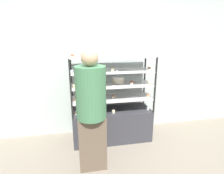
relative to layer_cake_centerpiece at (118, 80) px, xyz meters
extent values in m
plane|color=gray|center=(-0.13, -0.08, -1.14)|extent=(20.00, 20.00, 0.00)
cube|color=#A8B2AD|center=(-0.13, 0.32, 0.16)|extent=(8.00, 0.05, 2.60)
cube|color=#333338|center=(-0.13, -0.08, -0.84)|extent=(1.43, 0.52, 0.59)
cube|color=black|center=(-0.83, 0.17, -0.43)|extent=(0.02, 0.02, 0.24)
cube|color=black|center=(0.57, 0.17, -0.43)|extent=(0.02, 0.02, 0.24)
cube|color=black|center=(-0.83, -0.33, -0.43)|extent=(0.02, 0.02, 0.24)
cube|color=black|center=(0.57, -0.33, -0.43)|extent=(0.02, 0.02, 0.24)
cube|color=silver|center=(-0.13, -0.08, -0.31)|extent=(1.43, 0.52, 0.01)
cube|color=black|center=(-0.83, 0.17, -0.18)|extent=(0.02, 0.02, 0.24)
cube|color=black|center=(0.57, 0.17, -0.18)|extent=(0.02, 0.02, 0.24)
cube|color=black|center=(-0.83, -0.33, -0.18)|extent=(0.02, 0.02, 0.24)
cube|color=black|center=(0.57, -0.33, -0.18)|extent=(0.02, 0.02, 0.24)
cube|color=silver|center=(-0.13, -0.08, -0.07)|extent=(1.43, 0.52, 0.01)
cube|color=black|center=(-0.83, 0.17, 0.06)|extent=(0.02, 0.02, 0.24)
cube|color=black|center=(0.57, 0.17, 0.06)|extent=(0.02, 0.02, 0.24)
cube|color=black|center=(-0.83, -0.33, 0.06)|extent=(0.02, 0.02, 0.24)
cube|color=black|center=(0.57, -0.33, 0.06)|extent=(0.02, 0.02, 0.24)
cube|color=silver|center=(-0.13, -0.08, 0.18)|extent=(1.43, 0.52, 0.01)
cube|color=black|center=(-0.83, 0.17, 0.31)|extent=(0.02, 0.02, 0.24)
cube|color=black|center=(0.57, 0.17, 0.31)|extent=(0.02, 0.02, 0.24)
cube|color=black|center=(-0.83, -0.33, 0.31)|extent=(0.02, 0.02, 0.24)
cube|color=black|center=(0.57, -0.33, 0.31)|extent=(0.02, 0.02, 0.24)
cube|color=silver|center=(-0.13, -0.08, 0.42)|extent=(1.43, 0.52, 0.01)
cylinder|color=beige|center=(0.00, 0.00, -0.01)|extent=(0.21, 0.21, 0.10)
cylinder|color=white|center=(0.00, 0.00, 0.05)|extent=(0.22, 0.22, 0.02)
cube|color=brown|center=(-0.36, -0.10, 0.22)|extent=(0.19, 0.18, 0.06)
cube|color=#F4EAB2|center=(-0.36, -0.10, 0.25)|extent=(0.19, 0.18, 0.01)
cylinder|color=white|center=(-0.77, -0.16, -0.54)|extent=(0.05, 0.05, 0.02)
sphere|color=#E5996B|center=(-0.77, -0.16, -0.51)|extent=(0.05, 0.05, 0.05)
cylinder|color=beige|center=(-0.13, -0.22, -0.54)|extent=(0.05, 0.05, 0.02)
sphere|color=#F4EAB2|center=(-0.13, -0.22, -0.51)|extent=(0.05, 0.05, 0.05)
cylinder|color=beige|center=(0.52, -0.20, -0.54)|extent=(0.05, 0.05, 0.02)
sphere|color=silver|center=(0.52, -0.20, -0.51)|extent=(0.05, 0.05, 0.05)
cube|color=white|center=(-0.50, -0.32, -0.53)|extent=(0.04, 0.00, 0.04)
cylinder|color=#CCB28C|center=(-0.77, -0.16, -0.29)|extent=(0.06, 0.06, 0.02)
sphere|color=#E5996B|center=(-0.77, -0.16, -0.26)|extent=(0.06, 0.06, 0.06)
cylinder|color=beige|center=(-0.11, -0.14, -0.29)|extent=(0.06, 0.06, 0.02)
sphere|color=#8C5B42|center=(-0.11, -0.14, -0.26)|extent=(0.06, 0.06, 0.06)
cylinder|color=#CCB28C|center=(0.52, -0.19, -0.29)|extent=(0.06, 0.06, 0.02)
sphere|color=#E5996B|center=(0.52, -0.19, -0.26)|extent=(0.06, 0.06, 0.06)
cube|color=white|center=(0.23, -0.32, -0.28)|extent=(0.04, 0.00, 0.04)
cylinder|color=#CCB28C|center=(-0.78, -0.19, -0.05)|extent=(0.06, 0.06, 0.03)
sphere|color=#F4EAB2|center=(-0.78, -0.19, -0.01)|extent=(0.06, 0.06, 0.06)
cylinder|color=beige|center=(-0.45, -0.21, -0.05)|extent=(0.06, 0.06, 0.03)
sphere|color=#F4EAB2|center=(-0.45, -0.21, -0.01)|extent=(0.06, 0.06, 0.06)
cylinder|color=beige|center=(0.20, -0.17, -0.05)|extent=(0.06, 0.06, 0.03)
sphere|color=#8C5B42|center=(0.20, -0.17, -0.01)|extent=(0.06, 0.06, 0.06)
cylinder|color=#CCB28C|center=(0.52, -0.22, -0.05)|extent=(0.06, 0.06, 0.03)
sphere|color=#F4EAB2|center=(0.52, -0.22, -0.01)|extent=(0.06, 0.06, 0.06)
cube|color=white|center=(-0.15, -0.32, -0.04)|extent=(0.04, 0.00, 0.04)
cylinder|color=white|center=(-0.80, -0.20, 0.20)|extent=(0.05, 0.05, 0.02)
sphere|color=silver|center=(-0.80, -0.20, 0.22)|extent=(0.05, 0.05, 0.05)
cylinder|color=beige|center=(-0.14, -0.18, 0.20)|extent=(0.05, 0.05, 0.02)
sphere|color=#F4EAB2|center=(-0.14, -0.18, 0.22)|extent=(0.05, 0.05, 0.05)
cylinder|color=beige|center=(0.52, -0.16, 0.20)|extent=(0.05, 0.05, 0.02)
sphere|color=#8C5B42|center=(0.52, -0.16, 0.22)|extent=(0.05, 0.05, 0.05)
cube|color=white|center=(-0.09, -0.32, 0.21)|extent=(0.04, 0.00, 0.04)
cylinder|color=#CCB28C|center=(-0.78, -0.22, 0.44)|extent=(0.05, 0.05, 0.03)
sphere|color=#8C5B42|center=(-0.78, -0.22, 0.47)|extent=(0.06, 0.06, 0.06)
cylinder|color=#CCB28C|center=(-0.13, -0.17, 0.44)|extent=(0.05, 0.05, 0.03)
sphere|color=#F4EAB2|center=(-0.13, -0.17, 0.47)|extent=(0.06, 0.06, 0.06)
cylinder|color=beige|center=(0.52, -0.15, 0.44)|extent=(0.05, 0.05, 0.03)
sphere|color=silver|center=(0.52, -0.15, 0.47)|extent=(0.06, 0.06, 0.06)
cube|color=white|center=(0.25, -0.32, 0.45)|extent=(0.04, 0.00, 0.04)
torus|color=#EFE5CC|center=(0.15, -0.05, 0.45)|extent=(0.14, 0.14, 0.04)
cube|color=brown|center=(-0.55, -0.78, -0.73)|extent=(0.39, 0.21, 0.81)
cylinder|color=#3F724C|center=(-0.55, -0.78, 0.03)|extent=(0.41, 0.41, 0.71)
sphere|color=tan|center=(-0.55, -0.78, 0.50)|extent=(0.23, 0.23, 0.23)
camera|label=1|loc=(-0.69, -3.01, 0.73)|focal=28.00mm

